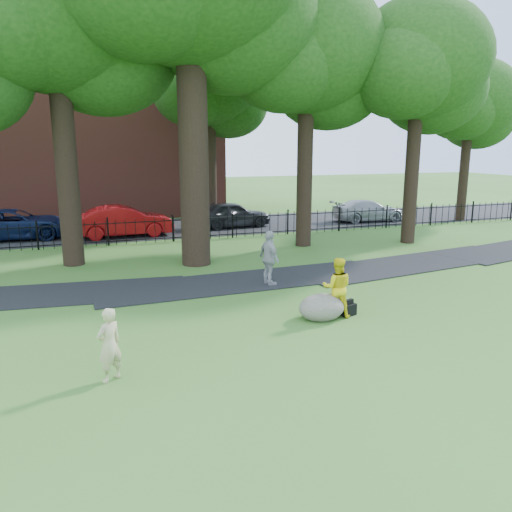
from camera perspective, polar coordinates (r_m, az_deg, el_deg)
name	(u,v)px	position (r m, az deg, el deg)	size (l,w,h in m)	color
ground	(256,322)	(13.15, 0.04, -7.59)	(120.00, 120.00, 0.00)	#3B6322
footpath	(246,282)	(16.97, -1.19, -2.94)	(36.00, 2.60, 0.03)	black
street	(160,229)	(28.30, -10.88, 3.08)	(80.00, 7.00, 0.02)	black
iron_fence	(173,229)	(24.31, -9.48, 3.05)	(44.00, 0.04, 1.20)	black
brick_building	(76,122)	(35.67, -19.92, 14.16)	(18.00, 8.00, 12.00)	brown
tree_row	(196,49)	(20.89, -6.87, 22.44)	(26.82, 7.96, 12.42)	black
woman	(109,345)	(10.22, -16.43, -9.70)	(0.54, 0.36, 1.49)	#BFB483
man	(337,287)	(13.54, 9.25, -3.55)	(0.79, 0.61, 1.62)	yellow
pedestrian	(269,258)	(16.33, 1.54, -0.26)	(1.07, 0.44, 1.82)	#A3A3A7
boulder	(322,305)	(13.42, 7.52, -5.62)	(1.26, 0.95, 0.74)	gray
backpack	(348,310)	(13.86, 10.49, -6.05)	(0.42, 0.26, 0.32)	black
red_bag	(338,291)	(15.70, 9.36, -3.94)	(0.34, 0.21, 0.23)	maroon
red_sedan	(124,221)	(26.09, -14.88, 3.87)	(1.68, 4.81, 1.58)	maroon
navy_van	(14,224)	(27.23, -25.90, 3.27)	(2.47, 5.36, 1.49)	#0B1638
grey_car	(232,214)	(28.17, -2.79, 4.76)	(1.74, 4.32, 1.47)	black
silver_car	(368,211)	(31.23, 12.68, 5.08)	(1.83, 4.50, 1.31)	#A0A2A9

